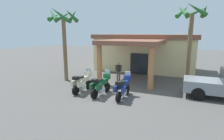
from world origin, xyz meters
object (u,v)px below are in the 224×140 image
palm_tree_near_portico (191,26)px  motorcycle_cream (82,82)px  motorcycle_green (101,85)px  pedestrian (118,70)px  palm_tree_roadside (63,27)px  motel_building (145,52)px  motorcycle_blue (123,88)px

palm_tree_near_portico → motorcycle_cream: bearing=-139.3°
motorcycle_green → motorcycle_cream: bearing=92.1°
pedestrian → palm_tree_near_portico: bearing=-87.2°
palm_tree_roadside → motorcycle_green: bearing=-26.1°
motorcycle_green → pedestrian: size_ratio=1.37×
motorcycle_green → palm_tree_roadside: bearing=70.0°
motorcycle_green → palm_tree_near_portico: size_ratio=0.34×
palm_tree_roadside → motel_building: bearing=55.2°
motorcycle_blue → palm_tree_near_portico: size_ratio=0.34×
pedestrian → palm_tree_near_portico: (5.54, 1.78, 3.75)m
pedestrian → palm_tree_roadside: 5.96m
motel_building → motorcycle_cream: (-2.13, -9.69, -1.35)m
motel_building → pedestrian: 5.87m
palm_tree_near_portico → pedestrian: bearing=-162.2°
pedestrian → palm_tree_near_portico: size_ratio=0.25×
motorcycle_cream → pedestrian: size_ratio=1.37×
motorcycle_green → pedestrian: bearing=11.2°
motorcycle_cream → pedestrian: pedestrian is taller
motel_building → motorcycle_blue: motel_building is taller
motel_building → motorcycle_cream: 10.01m
motorcycle_blue → pedestrian: bearing=26.1°
motorcycle_cream → motorcycle_green: bearing=-91.8°
motel_building → pedestrian: bearing=-100.0°
motel_building → palm_tree_near_portico: (4.59, -3.91, 2.63)m
motorcycle_green → palm_tree_roadside: 6.50m
motel_building → palm_tree_roadside: size_ratio=1.76×
motorcycle_green → palm_tree_roadside: (-4.64, 2.28, 3.95)m
motel_building → motorcycle_green: (-0.59, -9.80, -1.35)m
motel_building → palm_tree_near_portico: size_ratio=1.69×
palm_tree_roadside → palm_tree_near_portico: size_ratio=0.96×
motorcycle_green → motorcycle_blue: (1.55, 0.09, 0.00)m
motorcycle_cream → palm_tree_near_portico: 9.71m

